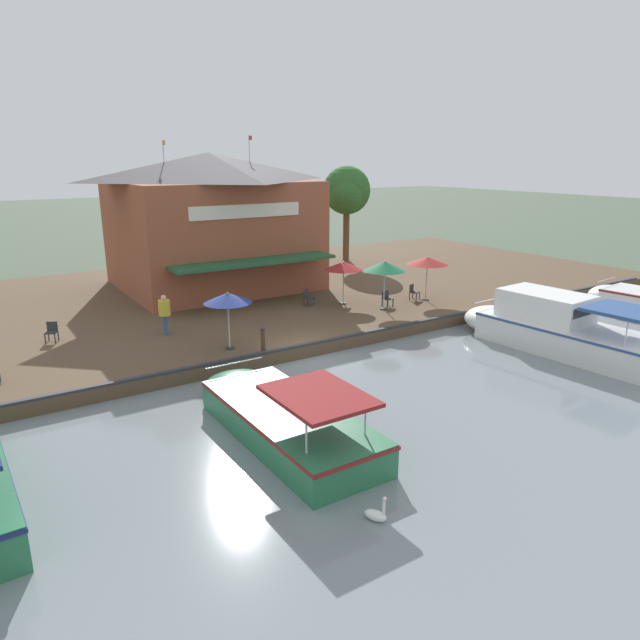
# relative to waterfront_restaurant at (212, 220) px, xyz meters

# --- Properties ---
(ground_plane) EXTENTS (220.00, 220.00, 0.00)m
(ground_plane) POSITION_rel_waterfront_restaurant_xyz_m (13.12, -1.66, -4.58)
(ground_plane) COLOR #4C5B47
(quay_deck) EXTENTS (22.00, 56.00, 0.60)m
(quay_deck) POSITION_rel_waterfront_restaurant_xyz_m (2.12, -1.66, -4.28)
(quay_deck) COLOR brown
(quay_deck) RESTS_ON ground
(quay_edge_fender) EXTENTS (0.20, 50.40, 0.10)m
(quay_edge_fender) POSITION_rel_waterfront_restaurant_xyz_m (13.02, -1.66, -3.93)
(quay_edge_fender) COLOR #2D2D33
(quay_edge_fender) RESTS_ON quay_deck
(waterfront_restaurant) EXTENTS (11.58, 11.06, 8.83)m
(waterfront_restaurant) POSITION_rel_waterfront_restaurant_xyz_m (0.00, 0.00, 0.00)
(waterfront_restaurant) COLOR brown
(waterfront_restaurant) RESTS_ON quay_deck
(patio_umbrella_far_corner) EXTENTS (2.26, 2.26, 2.42)m
(patio_umbrella_far_corner) POSITION_rel_waterfront_restaurant_xyz_m (9.80, 8.29, -1.81)
(patio_umbrella_far_corner) COLOR #B7B7B7
(patio_umbrella_far_corner) RESTS_ON quay_deck
(patio_umbrella_by_entrance) EXTENTS (2.15, 2.15, 2.55)m
(patio_umbrella_by_entrance) POSITION_rel_waterfront_restaurant_xyz_m (10.15, 5.04, -1.73)
(patio_umbrella_by_entrance) COLOR #B7B7B7
(patio_umbrella_by_entrance) RESTS_ON quay_deck
(patio_umbrella_near_quay_edge) EXTENTS (1.95, 1.95, 2.39)m
(patio_umbrella_near_quay_edge) POSITION_rel_waterfront_restaurant_xyz_m (11.67, -4.24, -1.84)
(patio_umbrella_near_quay_edge) COLOR #B7B7B7
(patio_umbrella_near_quay_edge) RESTS_ON quay_deck
(patio_umbrella_mid_patio_right) EXTENTS (2.06, 2.06, 2.32)m
(patio_umbrella_mid_patio_right) POSITION_rel_waterfront_restaurant_xyz_m (8.05, 3.97, -1.92)
(patio_umbrella_mid_patio_right) COLOR #B7B7B7
(patio_umbrella_mid_patio_right) RESTS_ON quay_deck
(cafe_chair_far_corner_seat) EXTENTS (0.58, 0.58, 0.85)m
(cafe_chair_far_corner_seat) POSITION_rel_waterfront_restaurant_xyz_m (9.38, 7.76, -3.51)
(cafe_chair_far_corner_seat) COLOR #2D2D33
(cafe_chair_far_corner_seat) RESTS_ON quay_deck
(cafe_chair_under_first_umbrella) EXTENTS (0.60, 0.60, 0.85)m
(cafe_chair_under_first_umbrella) POSITION_rel_waterfront_restaurant_xyz_m (7.30, 2.21, -3.51)
(cafe_chair_under_first_umbrella) COLOR #2D2D33
(cafe_chair_under_first_umbrella) RESTS_ON quay_deck
(cafe_chair_back_row_seat) EXTENTS (0.46, 0.46, 0.85)m
(cafe_chair_back_row_seat) POSITION_rel_waterfront_restaurant_xyz_m (9.75, 5.57, -3.51)
(cafe_chair_back_row_seat) COLOR #2D2D33
(cafe_chair_back_row_seat) RESTS_ON quay_deck
(cafe_chair_mid_patio) EXTENTS (0.59, 0.59, 0.85)m
(cafe_chair_mid_patio) POSITION_rel_waterfront_restaurant_xyz_m (6.68, -10.20, -3.51)
(cafe_chair_mid_patio) COLOR #2D2D33
(cafe_chair_mid_patio) RESTS_ON quay_deck
(person_near_entrance) EXTENTS (0.51, 0.51, 1.79)m
(person_near_entrance) POSITION_rel_waterfront_restaurant_xyz_m (8.29, -5.79, -2.85)
(person_near_entrance) COLOR #2D5193
(person_near_entrance) RESTS_ON quay_deck
(motorboat_far_downstream) EXTENTS (8.09, 2.70, 2.04)m
(motorboat_far_downstream) POSITION_rel_waterfront_restaurant_xyz_m (18.18, -5.60, -3.95)
(motorboat_far_downstream) COLOR #287047
(motorboat_far_downstream) RESTS_ON river_water
(motorboat_nearest_quay) EXTENTS (9.58, 3.48, 2.42)m
(motorboat_nearest_quay) POSITION_rel_waterfront_restaurant_xyz_m (17.72, 8.33, -3.60)
(motorboat_nearest_quay) COLOR white
(motorboat_nearest_quay) RESTS_ON river_water
(mooring_post) EXTENTS (0.22, 0.22, 1.01)m
(mooring_post) POSITION_rel_waterfront_restaurant_xyz_m (12.77, -3.27, -3.47)
(mooring_post) COLOR #473323
(mooring_post) RESTS_ON quay_deck
(swan) EXTENTS (0.63, 0.48, 0.69)m
(swan) POSITION_rel_waterfront_restaurant_xyz_m (23.42, -5.87, -4.36)
(swan) COLOR white
(swan) RESTS_ON river_water
(tree_upstream_bank) EXTENTS (3.69, 3.51, 6.99)m
(tree_upstream_bank) POSITION_rel_waterfront_restaurant_xyz_m (-2.62, 11.69, 1.11)
(tree_upstream_bank) COLOR brown
(tree_upstream_bank) RESTS_ON quay_deck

